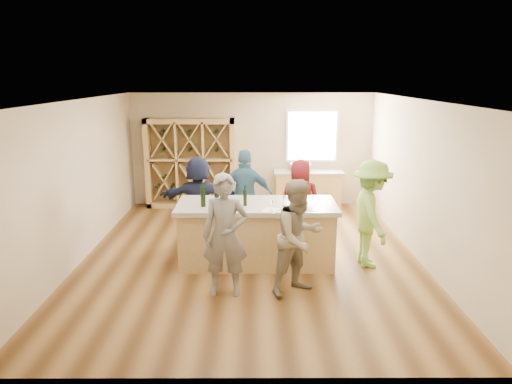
{
  "coord_description": "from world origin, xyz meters",
  "views": [
    {
      "loc": [
        0.08,
        -7.81,
        3.2
      ],
      "look_at": [
        0.1,
        0.2,
        1.15
      ],
      "focal_mm": 32.0,
      "sensor_mm": 36.0,
      "label": 1
    }
  ],
  "objects_px": {
    "wine_bottle_a": "(203,197)",
    "person_far_right": "(300,201)",
    "sink": "(300,167)",
    "wine_bottle_b": "(217,198)",
    "person_far_left": "(199,199)",
    "tasting_counter_base": "(257,235)",
    "person_server": "(371,214)",
    "wine_bottle_c": "(225,196)",
    "person_far_mid": "(246,196)",
    "wine_rack": "(191,163)",
    "wine_bottle_e": "(245,198)",
    "person_near_right": "(299,237)",
    "person_near_left": "(225,236)"
  },
  "relations": [
    {
      "from": "person_server",
      "to": "wine_rack",
      "type": "bearing_deg",
      "value": 40.72
    },
    {
      "from": "sink",
      "to": "wine_bottle_b",
      "type": "distance_m",
      "value": 4.14
    },
    {
      "from": "sink",
      "to": "person_near_left",
      "type": "distance_m",
      "value": 4.95
    },
    {
      "from": "tasting_counter_base",
      "to": "wine_bottle_b",
      "type": "xyz_separation_m",
      "value": [
        -0.66,
        -0.23,
        0.74
      ]
    },
    {
      "from": "wine_bottle_e",
      "to": "person_far_right",
      "type": "xyz_separation_m",
      "value": [
        1.05,
        1.26,
        -0.39
      ]
    },
    {
      "from": "wine_bottle_a",
      "to": "person_far_left",
      "type": "distance_m",
      "value": 1.38
    },
    {
      "from": "wine_bottle_a",
      "to": "person_far_mid",
      "type": "distance_m",
      "value": 1.51
    },
    {
      "from": "wine_bottle_c",
      "to": "person_server",
      "type": "bearing_deg",
      "value": -1.19
    },
    {
      "from": "wine_bottle_a",
      "to": "person_far_mid",
      "type": "xyz_separation_m",
      "value": [
        0.69,
        1.31,
        -0.33
      ]
    },
    {
      "from": "tasting_counter_base",
      "to": "wine_rack",
      "type": "bearing_deg",
      "value": 114.19
    },
    {
      "from": "sink",
      "to": "person_far_right",
      "type": "distance_m",
      "value": 2.41
    },
    {
      "from": "wine_rack",
      "to": "person_server",
      "type": "xyz_separation_m",
      "value": [
        3.55,
        -3.69,
        -0.18
      ]
    },
    {
      "from": "wine_bottle_a",
      "to": "person_far_right",
      "type": "relative_size",
      "value": 0.2
    },
    {
      "from": "wine_bottle_c",
      "to": "person_far_mid",
      "type": "relative_size",
      "value": 0.16
    },
    {
      "from": "wine_bottle_a",
      "to": "person_far_mid",
      "type": "height_order",
      "value": "person_far_mid"
    },
    {
      "from": "person_server",
      "to": "sink",
      "type": "bearing_deg",
      "value": 10.05
    },
    {
      "from": "wine_bottle_a",
      "to": "person_near_right",
      "type": "distance_m",
      "value": 1.82
    },
    {
      "from": "tasting_counter_base",
      "to": "person_near_right",
      "type": "xyz_separation_m",
      "value": [
        0.62,
        -1.13,
        0.38
      ]
    },
    {
      "from": "wine_bottle_b",
      "to": "person_near_right",
      "type": "bearing_deg",
      "value": -35.13
    },
    {
      "from": "wine_bottle_e",
      "to": "wine_bottle_b",
      "type": "bearing_deg",
      "value": -167.97
    },
    {
      "from": "person_near_left",
      "to": "person_server",
      "type": "xyz_separation_m",
      "value": [
        2.41,
        1.08,
        0.0
      ]
    },
    {
      "from": "tasting_counter_base",
      "to": "person_server",
      "type": "relative_size",
      "value": 1.41
    },
    {
      "from": "wine_rack",
      "to": "person_far_right",
      "type": "relative_size",
      "value": 1.34
    },
    {
      "from": "wine_rack",
      "to": "person_server",
      "type": "relative_size",
      "value": 1.19
    },
    {
      "from": "wine_bottle_a",
      "to": "wine_bottle_c",
      "type": "relative_size",
      "value": 1.13
    },
    {
      "from": "person_server",
      "to": "person_far_right",
      "type": "bearing_deg",
      "value": 38.2
    },
    {
      "from": "wine_bottle_e",
      "to": "wine_bottle_c",
      "type": "bearing_deg",
      "value": 167.02
    },
    {
      "from": "person_near_right",
      "to": "person_server",
      "type": "bearing_deg",
      "value": 3.59
    },
    {
      "from": "wine_bottle_c",
      "to": "wine_rack",
      "type": "bearing_deg",
      "value": 106.47
    },
    {
      "from": "person_near_left",
      "to": "wine_bottle_e",
      "type": "bearing_deg",
      "value": 76.44
    },
    {
      "from": "sink",
      "to": "tasting_counter_base",
      "type": "relative_size",
      "value": 0.21
    },
    {
      "from": "sink",
      "to": "wine_bottle_e",
      "type": "height_order",
      "value": "wine_bottle_e"
    },
    {
      "from": "wine_rack",
      "to": "wine_bottle_a",
      "type": "relative_size",
      "value": 6.58
    },
    {
      "from": "person_near_right",
      "to": "person_far_mid",
      "type": "xyz_separation_m",
      "value": [
        -0.83,
        2.25,
        0.04
      ]
    },
    {
      "from": "wine_bottle_b",
      "to": "person_far_mid",
      "type": "bearing_deg",
      "value": 71.37
    },
    {
      "from": "tasting_counter_base",
      "to": "person_far_mid",
      "type": "relative_size",
      "value": 1.42
    },
    {
      "from": "wine_rack",
      "to": "tasting_counter_base",
      "type": "xyz_separation_m",
      "value": [
        1.61,
        -3.59,
        -0.6
      ]
    },
    {
      "from": "sink",
      "to": "wine_bottle_b",
      "type": "relative_size",
      "value": 1.65
    },
    {
      "from": "sink",
      "to": "wine_bottle_a",
      "type": "height_order",
      "value": "wine_bottle_a"
    },
    {
      "from": "sink",
      "to": "wine_bottle_c",
      "type": "xyz_separation_m",
      "value": [
        -1.62,
        -3.57,
        0.22
      ]
    },
    {
      "from": "wine_bottle_e",
      "to": "person_far_mid",
      "type": "distance_m",
      "value": 1.28
    },
    {
      "from": "tasting_counter_base",
      "to": "person_near_left",
      "type": "distance_m",
      "value": 1.34
    },
    {
      "from": "tasting_counter_base",
      "to": "wine_bottle_c",
      "type": "xyz_separation_m",
      "value": [
        -0.53,
        -0.05,
        0.73
      ]
    },
    {
      "from": "sink",
      "to": "person_far_right",
      "type": "bearing_deg",
      "value": -95.56
    },
    {
      "from": "tasting_counter_base",
      "to": "person_near_left",
      "type": "relative_size",
      "value": 1.41
    },
    {
      "from": "wine_rack",
      "to": "person_server",
      "type": "bearing_deg",
      "value": -46.09
    },
    {
      "from": "person_near_left",
      "to": "person_far_left",
      "type": "height_order",
      "value": "person_near_left"
    },
    {
      "from": "wine_bottle_c",
      "to": "person_near_left",
      "type": "xyz_separation_m",
      "value": [
        0.07,
        -1.13,
        -0.3
      ]
    },
    {
      "from": "person_far_right",
      "to": "wine_bottle_e",
      "type": "bearing_deg",
      "value": 61.01
    },
    {
      "from": "wine_bottle_c",
      "to": "person_server",
      "type": "height_order",
      "value": "person_server"
    }
  ]
}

